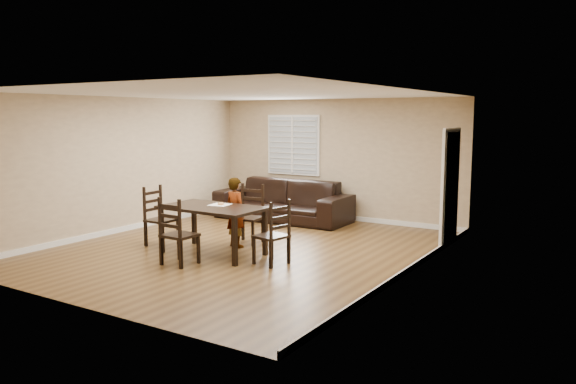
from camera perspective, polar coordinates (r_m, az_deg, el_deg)
The scene contains 11 objects.
ground at distance 9.96m, azimuth -4.49°, elevation -5.79°, with size 7.00×7.00×0.00m, color brown.
room at distance 9.82m, azimuth -3.81°, elevation 4.69°, with size 6.04×7.04×2.72m.
dining_table at distance 9.52m, azimuth -7.69°, elevation -1.97°, with size 1.76×1.01×0.82m.
chair_near at distance 10.43m, azimuth -3.78°, elevation -2.42°, with size 0.54×0.51×1.08m.
chair_far at distance 8.90m, azimuth -11.55°, elevation -4.32°, with size 0.50×0.47×1.08m.
chair_left at distance 10.46m, azimuth -13.24°, elevation -2.59°, with size 0.47×0.50×1.07m.
chair_right at distance 8.77m, azimuth -1.13°, elevation -4.49°, with size 0.51×0.54×1.03m.
child at distance 10.02m, azimuth -5.33°, elevation -2.06°, with size 0.46×0.30×1.25m, color gray.
napkin at distance 9.66m, azimuth -6.94°, elevation -1.29°, with size 0.32×0.32×0.00m, color beige.
donut at distance 9.64m, azimuth -6.84°, elevation -1.17°, with size 0.11×0.11×0.04m.
sofa at distance 12.55m, azimuth -0.56°, elevation -0.86°, with size 3.07×1.20×0.90m, color black.
Camera 1 is at (5.76, -7.78, 2.33)m, focal length 35.00 mm.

